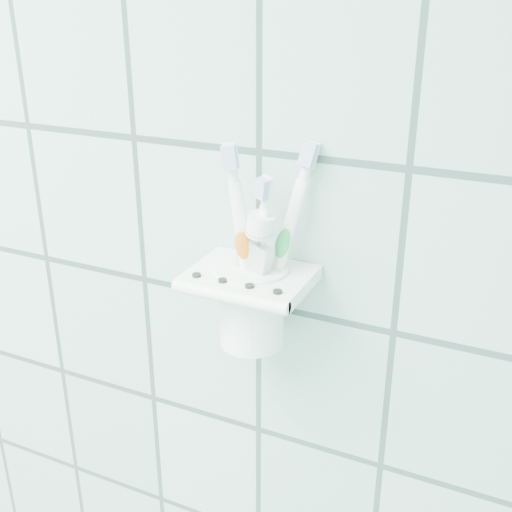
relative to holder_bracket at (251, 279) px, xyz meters
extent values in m
cube|color=white|center=(0.00, 0.04, -0.01)|extent=(0.05, 0.02, 0.04)
cube|color=white|center=(0.00, 0.00, 0.00)|extent=(0.13, 0.10, 0.01)
cylinder|color=white|center=(0.00, -0.05, 0.00)|extent=(0.13, 0.01, 0.01)
cylinder|color=black|center=(-0.05, -0.03, 0.01)|extent=(0.01, 0.01, 0.00)
cylinder|color=black|center=(-0.02, -0.03, 0.01)|extent=(0.01, 0.01, 0.00)
cylinder|color=black|center=(0.02, -0.03, 0.01)|extent=(0.01, 0.01, 0.00)
cylinder|color=black|center=(0.05, -0.03, 0.01)|extent=(0.01, 0.01, 0.00)
cylinder|color=white|center=(0.00, 0.00, -0.03)|extent=(0.07, 0.07, 0.09)
cylinder|color=white|center=(0.00, 0.00, 0.01)|extent=(0.08, 0.08, 0.01)
cylinder|color=black|center=(0.00, 0.00, 0.01)|extent=(0.06, 0.06, 0.00)
cylinder|color=white|center=(0.00, 0.00, 0.02)|extent=(0.04, 0.02, 0.18)
cylinder|color=white|center=(0.00, 0.00, 0.12)|extent=(0.01, 0.01, 0.02)
cube|color=silver|center=(0.00, 0.00, 0.13)|extent=(0.02, 0.01, 0.02)
cube|color=white|center=(0.00, 0.00, 0.13)|extent=(0.02, 0.01, 0.03)
ellipsoid|color=orange|center=(0.00, 0.00, 0.04)|extent=(0.02, 0.01, 0.03)
cylinder|color=white|center=(0.01, 0.00, 0.02)|extent=(0.05, 0.05, 0.18)
cylinder|color=white|center=(0.01, 0.00, 0.12)|extent=(0.01, 0.02, 0.03)
cube|color=silver|center=(0.01, -0.01, 0.14)|extent=(0.02, 0.02, 0.03)
cube|color=white|center=(0.01, 0.00, 0.14)|extent=(0.02, 0.01, 0.03)
ellipsoid|color=green|center=(0.01, -0.01, 0.04)|extent=(0.02, 0.01, 0.03)
cylinder|color=white|center=(0.00, 0.02, 0.01)|extent=(0.04, 0.03, 0.15)
cylinder|color=white|center=(0.00, 0.02, 0.09)|extent=(0.01, 0.01, 0.02)
cube|color=silver|center=(0.00, 0.01, 0.11)|extent=(0.02, 0.01, 0.02)
cube|color=white|center=(0.00, 0.02, 0.11)|extent=(0.02, 0.01, 0.02)
ellipsoid|color=purple|center=(0.00, 0.01, 0.03)|extent=(0.02, 0.01, 0.03)
cube|color=silver|center=(-0.01, 0.00, -0.01)|extent=(0.06, 0.03, 0.12)
cube|color=silver|center=(-0.01, 0.00, -0.06)|extent=(0.04, 0.02, 0.02)
cone|color=silver|center=(-0.01, 0.00, 0.05)|extent=(0.04, 0.04, 0.02)
cylinder|color=white|center=(-0.01, 0.00, 0.06)|extent=(0.04, 0.03, 0.03)
camera|label=1|loc=(0.26, -0.55, 0.29)|focal=45.00mm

